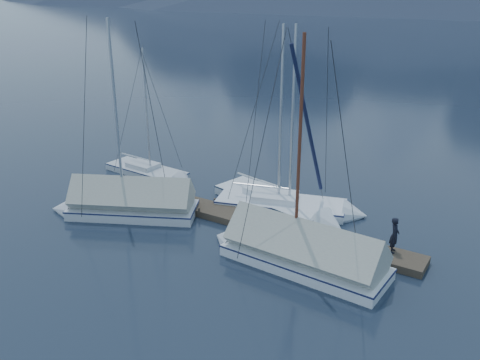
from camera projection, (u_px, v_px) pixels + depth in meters
name	position (u px, v px, depth m)	size (l,w,h in m)	color
ground	(217.00, 237.00, 23.69)	(1000.00, 1000.00, 0.00)	black
dock	(240.00, 219.00, 25.24)	(18.00, 1.50, 0.54)	#382D23
mooring_posts	(232.00, 213.00, 25.40)	(15.12, 1.52, 0.35)	#382D23
sailboat_open_left	(156.00, 174.00, 31.08)	(6.50, 2.74, 8.44)	silver
sailboat_open_mid	(286.00, 207.00, 26.41)	(8.05, 3.97, 10.25)	white
sailboat_open_right	(300.00, 208.00, 26.38)	(8.07, 4.25, 10.28)	white
sailboat_covered_near	(291.00, 252.00, 21.33)	(8.19, 3.48, 10.48)	white
sailboat_covered_far	(121.00, 205.00, 25.86)	(7.79, 5.29, 10.60)	silver
person	(395.00, 235.00, 21.42)	(0.58, 0.38, 1.58)	black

